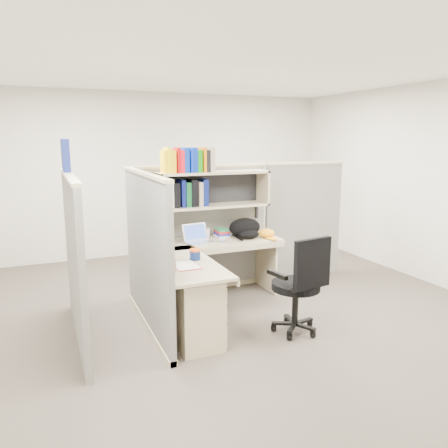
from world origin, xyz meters
name	(u,v)px	position (x,y,z in m)	size (l,w,h in m)	color
ground	(228,314)	(0.00, 0.00, 0.00)	(6.00, 6.00, 0.00)	#37312A
room_shell	(228,171)	(0.00, 0.00, 1.62)	(6.00, 6.00, 6.00)	beige
cubicle	(184,231)	(-0.37, 0.45, 0.91)	(3.79, 1.84, 1.95)	#62625D
desk	(202,290)	(-0.41, -0.29, 0.44)	(1.74, 1.75, 0.73)	tan
laptop	(199,234)	(-0.15, 0.51, 0.84)	(0.32, 0.32, 0.23)	silver
backpack	(247,228)	(0.48, 0.54, 0.85)	(0.41, 0.32, 0.24)	black
orange_cap	(266,233)	(0.72, 0.46, 0.78)	(0.20, 0.23, 0.11)	orange
snack_canister	(195,254)	(-0.44, -0.16, 0.79)	(0.11, 0.11, 0.11)	#0D1E4F
tissue_box	(166,262)	(-0.83, -0.47, 0.83)	(0.13, 0.13, 0.20)	#947954
mouse	(223,240)	(0.13, 0.47, 0.75)	(0.09, 0.06, 0.03)	#8392BA
paper_cup	(207,233)	(0.04, 0.78, 0.78)	(0.08, 0.08, 0.11)	white
book_stack	(222,233)	(0.22, 0.73, 0.78)	(0.16, 0.21, 0.10)	gray
loose_paper	(186,265)	(-0.60, -0.33, 0.73)	(0.22, 0.30, 0.00)	white
task_chair	(298,300)	(0.45, -0.73, 0.36)	(0.57, 0.52, 1.03)	black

